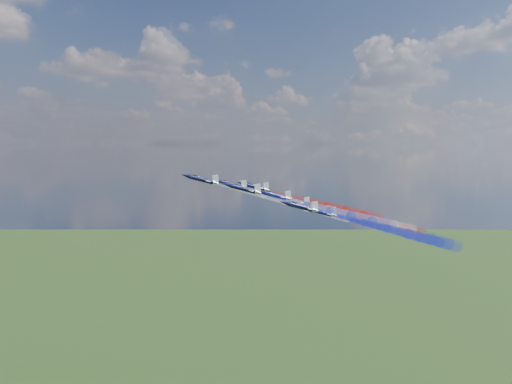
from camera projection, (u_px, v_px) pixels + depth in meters
jet_lead at (202, 180)px, 158.50m from camera, size 13.28×11.65×5.96m
trail_lead at (286, 201)px, 165.85m from camera, size 38.80×15.37×13.91m
jet_inner_left at (243, 189)px, 151.67m from camera, size 13.28×11.65×5.96m
trail_inner_left at (330, 211)px, 159.02m from camera, size 38.80×15.37×13.91m
jet_inner_right at (231, 185)px, 170.86m from camera, size 13.28×11.65×5.96m
trail_inner_right at (309, 204)px, 178.21m from camera, size 38.80×15.37×13.91m
jet_outer_left at (301, 207)px, 146.94m from camera, size 13.28×11.65×5.96m
trail_outer_left at (387, 228)px, 154.29m from camera, size 38.80×15.37×13.91m
jet_center_third at (275, 195)px, 162.96m from camera, size 13.28×11.65×5.96m
trail_center_third at (354, 216)px, 170.31m from camera, size 38.80×15.37×13.91m
jet_outer_right at (254, 187)px, 180.48m from camera, size 13.28×11.65×5.96m
trail_outer_right at (327, 205)px, 187.83m from camera, size 38.80×15.37×13.91m
jet_rear_left at (320, 212)px, 158.02m from camera, size 13.28×11.65×5.96m
trail_rear_left at (400, 232)px, 165.36m from camera, size 38.80×15.37×13.91m
jet_rear_right at (295, 201)px, 174.78m from camera, size 13.28×11.65×5.96m
trail_rear_right at (368, 220)px, 182.12m from camera, size 38.80×15.37×13.91m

